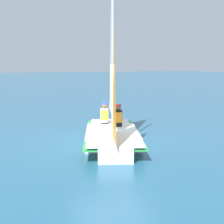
% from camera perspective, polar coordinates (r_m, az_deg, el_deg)
% --- Properties ---
extents(ground_plane, '(260.00, 260.00, 0.00)m').
position_cam_1_polar(ground_plane, '(10.04, -0.00, -5.71)').
color(ground_plane, '#235675').
extents(sailboat_main, '(3.56, 4.60, 5.11)m').
position_cam_1_polar(sailboat_main, '(9.93, -0.01, -1.71)').
color(sailboat_main, white).
rests_on(sailboat_main, ground_plane).
extents(sailor_helm, '(0.41, 0.42, 1.16)m').
position_cam_1_polar(sailor_helm, '(10.67, 1.08, -1.41)').
color(sailor_helm, black).
rests_on(sailor_helm, ground_plane).
extents(sailor_crew, '(0.41, 0.42, 1.16)m').
position_cam_1_polar(sailor_crew, '(11.16, -1.38, -0.99)').
color(sailor_crew, black).
rests_on(sailor_crew, ground_plane).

